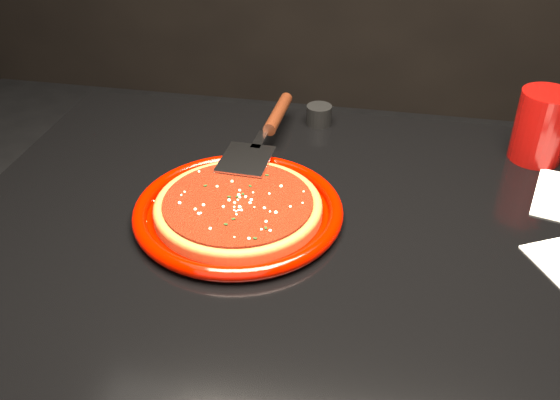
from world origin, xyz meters
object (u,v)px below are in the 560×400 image
object	(u,v)px
cup	(541,126)
ramekin	(319,115)
table	(331,391)
plate	(238,211)
pizza_server	(265,132)

from	to	relation	value
cup	ramekin	distance (m)	0.41
ramekin	table	bearing A→B (deg)	-75.86
table	plate	bearing A→B (deg)	-179.93
ramekin	pizza_server	bearing A→B (deg)	-120.81
pizza_server	ramekin	size ratio (longest dim) A/B	6.93
table	pizza_server	distance (m)	0.49
pizza_server	cup	bearing A→B (deg)	11.21
pizza_server	table	bearing A→B (deg)	-48.83
table	ramekin	xyz separation A→B (m)	(-0.09, 0.34, 0.39)
table	pizza_server	size ratio (longest dim) A/B	3.47
pizza_server	cup	world-z (taller)	cup
plate	cup	bearing A→B (deg)	30.49
cup	ramekin	bearing A→B (deg)	171.58
plate	ramekin	bearing A→B (deg)	77.15
plate	cup	xyz separation A→B (m)	(0.48, 0.28, 0.05)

